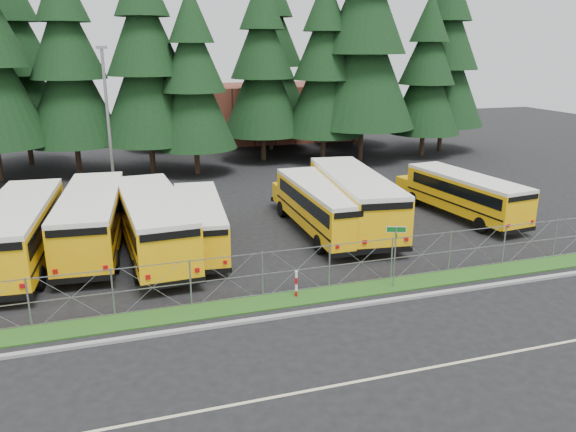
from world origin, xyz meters
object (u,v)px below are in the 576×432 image
Objects in this scene: bus_1 at (93,221)px; bus_6 at (352,200)px; bus_east at (461,196)px; striped_bollard at (296,284)px; bus_0 at (22,233)px; street_sign at (396,244)px; bus_2 at (153,225)px; bus_5 at (319,208)px; bus_3 at (199,224)px; light_standard at (108,121)px.

bus_6 reaches higher than bus_1.
bus_east is 15.55m from striped_bollard.
bus_0 is 17.60m from street_sign.
bus_east is (18.55, 0.91, -0.22)m from bus_2.
bus_5 is at bearing -162.92° from bus_6.
bus_east is (9.38, 0.20, -0.10)m from bus_5.
bus_1 is 1.18× the size of bus_3.
bus_east is at bearing 1.77° from bus_5.
bus_east is (24.65, 0.32, -0.22)m from bus_0.
bus_3 is 8.33× the size of striped_bollard.
bus_6 is 1.21× the size of bus_east.
street_sign is at bearing -94.46° from bus_6.
bus_2 is 8.84m from striped_bollard.
street_sign is 0.28× the size of light_standard.
bus_2 is 1.18× the size of light_standard.
bus_0 is at bearing 173.92° from bus_east.
bus_0 reaches higher than bus_3.
bus_1 is 11.90m from striped_bollard.
bus_1 is 21.44m from bus_east.
bus_1 is at bearing 171.34° from bus_east.
striped_bollard is at bearing -57.00° from bus_2.
striped_bollard is 0.12× the size of light_standard.
light_standard reaches higher than striped_bollard.
bus_6 is at bearing 78.38° from street_sign.
bus_east is at bearing -0.61° from bus_2.
bus_1 is at bearing 170.48° from bus_3.
bus_6 is 1.22× the size of light_standard.
bus_east is 22.86m from light_standard.
bus_6 reaches higher than bus_0.
bus_0 is 17.43m from bus_6.
light_standard is (-20.25, 9.75, 4.16)m from bus_east.
bus_1 is 9.84× the size of striped_bollard.
bus_5 is at bearing 9.62° from bus_3.
bus_0 is 1.19× the size of bus_3.
bus_0 and bus_2 have the same top height.
bus_3 is 6.86m from bus_5.
striped_bollard is (-3.95, -7.78, -0.84)m from bus_5.
striped_bollard is at bearing -68.69° from light_standard.
bus_3 is 0.81× the size of bus_6.
bus_0 reaches higher than bus_5.
bus_east is 3.64× the size of street_sign.
bus_east is at bearing 5.79° from bus_6.
bus_3 is 16.24m from bus_east.
street_sign is at bearing -40.97° from bus_3.
bus_east is 8.53× the size of striped_bollard.
light_standard reaches higher than bus_3.
bus_3 is 9.04m from bus_6.
striped_bollard is (2.89, -7.28, -0.71)m from bus_3.
bus_east is at bearing -25.72° from light_standard.
bus_3 is at bearing -10.03° from bus_1.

